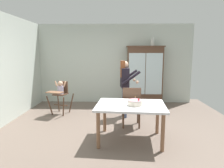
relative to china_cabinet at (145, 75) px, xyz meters
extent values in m
plane|color=#66564C|center=(-1.02, -2.37, -0.99)|extent=(6.24, 6.24, 0.00)
cube|color=beige|center=(-1.02, 0.26, 0.36)|extent=(5.32, 0.06, 2.70)
cube|color=#4C3323|center=(0.00, 0.00, -0.03)|extent=(1.17, 0.42, 1.92)
cube|color=#4C3323|center=(0.00, 0.00, 0.95)|extent=(1.23, 0.48, 0.04)
cube|color=silver|center=(-0.28, -0.21, 0.07)|extent=(0.53, 0.01, 1.34)
cube|color=silver|center=(0.28, -0.21, 0.07)|extent=(0.53, 0.01, 1.34)
cube|color=#4C3323|center=(0.00, 0.00, 0.07)|extent=(1.09, 0.36, 0.02)
cylinder|color=#B2B7B2|center=(0.23, 0.00, 1.08)|extent=(0.13, 0.13, 0.22)
cylinder|color=#B2B7B2|center=(0.23, 0.00, 1.22)|extent=(0.07, 0.07, 0.05)
cylinder|color=#4C3323|center=(-2.80, -1.34, -0.71)|extent=(0.16, 0.11, 0.56)
cylinder|color=#4C3323|center=(-2.38, -1.46, -0.71)|extent=(0.11, 0.17, 0.56)
cylinder|color=#4C3323|center=(-2.68, -0.91, -0.71)|extent=(0.11, 0.17, 0.56)
cylinder|color=#4C3323|center=(-2.26, -1.03, -0.71)|extent=(0.16, 0.11, 0.56)
cube|color=#4C3323|center=(-2.53, -1.19, -0.73)|extent=(0.42, 0.15, 0.02)
cube|color=#4C3323|center=(-2.53, -1.19, -0.41)|extent=(0.42, 0.42, 0.02)
cube|color=#4C3323|center=(-2.49, -1.04, -0.23)|extent=(0.30, 0.11, 0.34)
cube|color=brown|center=(-2.60, -1.45, -0.31)|extent=(0.49, 0.35, 0.02)
cylinder|color=#B2ADD1|center=(-2.52, -1.17, -0.29)|extent=(0.17, 0.17, 0.22)
sphere|color=tan|center=(-2.52, -1.17, -0.11)|extent=(0.15, 0.15, 0.15)
cylinder|color=tan|center=(-2.66, -1.13, -0.12)|extent=(0.10, 0.07, 0.17)
cylinder|color=tan|center=(-2.39, -1.20, -0.12)|extent=(0.10, 0.07, 0.17)
cylinder|color=#3D4C6B|center=(-0.70, -1.48, -0.58)|extent=(0.11, 0.11, 0.82)
cylinder|color=#3D4C6B|center=(-0.72, -1.31, -0.58)|extent=(0.11, 0.11, 0.82)
cube|color=black|center=(-0.71, -1.40, 0.09)|extent=(0.24, 0.38, 0.52)
cube|color=white|center=(-0.61, -1.39, 0.09)|extent=(0.01, 0.06, 0.49)
sphere|color=tan|center=(-0.71, -1.40, 0.44)|extent=(0.19, 0.19, 0.19)
cube|color=brown|center=(-0.77, -1.40, 0.32)|extent=(0.12, 0.21, 0.44)
cylinder|color=black|center=(-0.55, -1.58, 0.11)|extent=(0.50, 0.13, 0.37)
sphere|color=tan|center=(-0.39, -1.56, 0.00)|extent=(0.08, 0.08, 0.08)
cylinder|color=black|center=(-0.60, -1.18, 0.11)|extent=(0.50, 0.13, 0.37)
sphere|color=tan|center=(-0.44, -1.16, 0.00)|extent=(0.08, 0.08, 0.08)
cube|color=silver|center=(-0.64, -2.89, -0.27)|extent=(1.41, 1.09, 0.04)
cylinder|color=brown|center=(-1.24, -3.25, -0.64)|extent=(0.07, 0.07, 0.70)
cylinder|color=brown|center=(-0.09, -3.34, -0.64)|extent=(0.07, 0.07, 0.70)
cylinder|color=brown|center=(-1.18, -2.44, -0.64)|extent=(0.07, 0.07, 0.70)
cylinder|color=brown|center=(-0.03, -2.53, -0.64)|extent=(0.07, 0.07, 0.70)
cylinder|color=beige|center=(-0.55, -2.96, -0.20)|extent=(0.28, 0.28, 0.10)
cylinder|color=pink|center=(-0.55, -2.96, -0.14)|extent=(0.27, 0.27, 0.01)
cylinder|color=#F2E5CC|center=(-0.55, -2.96, -0.11)|extent=(0.01, 0.01, 0.06)
cone|color=yellow|center=(-0.55, -2.96, -0.07)|extent=(0.02, 0.02, 0.02)
sphere|color=red|center=(-0.49, -3.00, -0.12)|extent=(0.04, 0.04, 0.04)
cylinder|color=#4C3323|center=(-0.39, -1.89, -0.76)|extent=(0.04, 0.04, 0.45)
cylinder|color=#4C3323|center=(-0.76, -1.89, -0.76)|extent=(0.04, 0.04, 0.45)
cylinder|color=#4C3323|center=(-0.39, -2.26, -0.76)|extent=(0.04, 0.04, 0.45)
cylinder|color=#4C3323|center=(-0.76, -2.26, -0.76)|extent=(0.04, 0.04, 0.45)
cube|color=brown|center=(-0.57, -2.08, -0.52)|extent=(0.44, 0.44, 0.03)
cube|color=#4C3323|center=(-0.57, -2.28, -0.27)|extent=(0.42, 0.04, 0.48)
cylinder|color=#4C3323|center=(-0.38, -2.28, -0.27)|extent=(0.03, 0.03, 0.48)
cylinder|color=#4C3323|center=(-0.76, -2.28, -0.27)|extent=(0.03, 0.03, 0.48)
camera|label=1|loc=(-0.88, -6.72, 0.77)|focal=32.15mm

